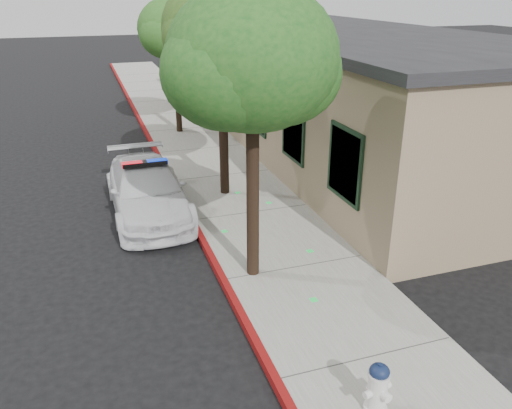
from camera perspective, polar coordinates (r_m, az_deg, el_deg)
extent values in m
plane|color=black|center=(10.48, -3.89, -9.12)|extent=(120.00, 120.00, 0.00)
cube|color=gray|center=(13.38, -0.61, -1.15)|extent=(3.20, 60.00, 0.15)
cube|color=maroon|center=(13.03, -7.07, -2.01)|extent=(0.14, 60.00, 0.16)
cube|color=#8F765D|center=(20.02, 8.18, 12.66)|extent=(7.00, 20.00, 4.00)
cube|color=black|center=(19.75, 8.55, 18.72)|extent=(7.30, 20.30, 0.24)
cube|color=black|center=(11.56, 9.91, 4.48)|extent=(0.08, 1.48, 1.68)
cube|color=black|center=(14.15, 4.21, 8.24)|extent=(0.08, 1.48, 1.68)
cube|color=black|center=(16.87, 0.25, 10.76)|extent=(0.08, 1.48, 1.68)
cube|color=black|center=(19.68, -2.64, 12.54)|extent=(0.08, 1.48, 1.68)
cube|color=black|center=(22.53, -4.83, 13.85)|extent=(0.08, 1.48, 1.68)
cube|color=black|center=(25.42, -6.54, 14.86)|extent=(0.08, 1.48, 1.68)
cube|color=black|center=(28.33, -7.91, 15.65)|extent=(0.08, 1.48, 1.68)
imported|color=silver|center=(13.67, -12.09, 1.61)|extent=(1.94, 4.69, 1.36)
cube|color=black|center=(13.42, -12.35, 4.54)|extent=(1.20, 0.29, 0.10)
cube|color=red|center=(13.39, -13.71, 4.39)|extent=(0.52, 0.24, 0.11)
cube|color=#0B2AC5|center=(13.46, -11.00, 4.72)|extent=(0.52, 0.24, 0.11)
cylinder|color=silver|center=(7.85, 13.19, -21.25)|extent=(0.33, 0.33, 0.06)
cylinder|color=silver|center=(7.64, 13.40, -19.66)|extent=(0.27, 0.27, 0.53)
cylinder|color=silver|center=(7.46, 13.61, -18.04)|extent=(0.31, 0.31, 0.04)
ellipsoid|color=#101B3B|center=(7.42, 13.66, -17.70)|extent=(0.28, 0.28, 0.21)
cylinder|color=#101B3B|center=(7.36, 13.73, -17.14)|extent=(0.07, 0.07, 0.06)
cylinder|color=silver|center=(7.54, 12.45, -20.03)|extent=(0.14, 0.13, 0.11)
cylinder|color=silver|center=(7.72, 14.37, -19.03)|extent=(0.14, 0.13, 0.11)
cylinder|color=silver|center=(7.53, 14.34, -20.09)|extent=(0.16, 0.14, 0.14)
cylinder|color=black|center=(9.86, -0.37, 1.03)|extent=(0.25, 0.25, 3.45)
ellipsoid|color=#184D18|center=(9.19, -0.41, 16.12)|extent=(3.07, 3.07, 2.61)
ellipsoid|color=#184D18|center=(9.52, 2.61, 14.60)|extent=(2.30, 2.30, 1.95)
ellipsoid|color=#184D18|center=(8.95, -2.98, 14.66)|extent=(2.39, 2.39, 2.04)
cylinder|color=black|center=(14.10, -3.67, 8.23)|extent=(0.25, 0.25, 3.61)
ellipsoid|color=#2B4E18|center=(13.66, -3.97, 19.17)|extent=(3.03, 3.03, 2.57)
ellipsoid|color=#2B4E18|center=(14.08, -2.74, 18.12)|extent=(2.44, 2.44, 2.07)
ellipsoid|color=#2B4E18|center=(13.37, -5.35, 18.20)|extent=(2.34, 2.34, 1.99)
cylinder|color=black|center=(20.90, -8.80, 12.35)|extent=(0.24, 0.24, 3.18)
ellipsoid|color=#2A5A1C|center=(20.60, -9.23, 18.93)|extent=(2.73, 2.73, 2.32)
ellipsoid|color=#2A5A1C|center=(20.89, -8.01, 18.31)|extent=(2.09, 2.09, 1.78)
ellipsoid|color=#2A5A1C|center=(20.29, -9.81, 18.32)|extent=(2.18, 2.18, 1.85)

